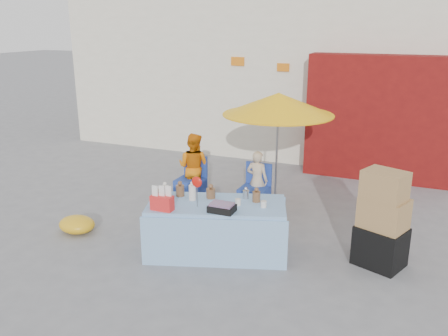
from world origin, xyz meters
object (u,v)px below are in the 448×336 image
at_px(vendor_orange, 194,167).
at_px(box_stack, 382,223).
at_px(market_table, 216,227).
at_px(vendor_beige, 257,180).
at_px(chair_right, 254,198).
at_px(umbrella, 278,104).
at_px(chair_left, 191,189).

height_order(vendor_orange, box_stack, box_stack).
relative_size(market_table, vendor_beige, 2.02).
bearing_deg(chair_right, box_stack, -25.80).
distance_m(market_table, chair_right, 1.70).
height_order(market_table, vendor_beige, market_table).
height_order(vendor_orange, umbrella, umbrella).
xyz_separation_m(chair_right, box_stack, (2.23, -1.17, 0.37)).
bearing_deg(box_stack, chair_left, 161.41).
height_order(market_table, vendor_orange, vendor_orange).
relative_size(market_table, umbrella, 1.05).
height_order(chair_left, umbrella, umbrella).
bearing_deg(market_table, chair_left, 108.19).
relative_size(market_table, vendor_orange, 1.70).
relative_size(chair_left, vendor_beige, 0.79).
distance_m(market_table, vendor_orange, 2.23).
bearing_deg(umbrella, market_table, -98.52).
height_order(market_table, chair_left, market_table).
relative_size(market_table, chair_right, 2.57).
height_order(chair_left, vendor_orange, vendor_orange).
bearing_deg(chair_right, chair_left, -178.10).
distance_m(chair_left, box_stack, 3.69).
bearing_deg(vendor_beige, vendor_orange, 1.90).
distance_m(chair_left, umbrella, 2.27).
xyz_separation_m(chair_left, umbrella, (1.55, 0.28, 1.64)).
distance_m(chair_left, vendor_orange, 0.41).
relative_size(chair_left, vendor_orange, 0.66).
xyz_separation_m(market_table, box_stack, (2.23, 0.52, 0.24)).
height_order(chair_left, vendor_beige, vendor_beige).
relative_size(vendor_beige, umbrella, 0.52).
distance_m(umbrella, box_stack, 2.73).
relative_size(chair_right, vendor_orange, 0.66).
distance_m(chair_right, umbrella, 1.69).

